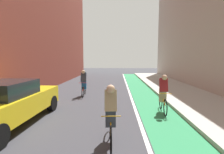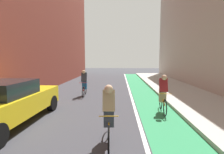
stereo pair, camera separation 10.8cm
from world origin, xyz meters
The scene contains 8 objects.
ground_plane centered at (0.00, 12.10, 0.00)m, with size 70.86×70.86×0.00m, color #38383D.
bike_lane_paint centered at (2.88, 14.10, 0.00)m, with size 1.60×32.21×0.00m, color #2D8451.
lane_divider_stripe centered at (1.98, 14.10, 0.00)m, with size 0.12×32.21×0.00m, color white.
sidewalk_right centered at (5.40, 14.10, 0.07)m, with size 3.43×32.21×0.14m, color #A8A59E.
parked_sedan_yellow_cab centered at (-2.63, 9.53, 0.79)m, with size 2.13×4.50×1.53m.
cyclist_mid centered at (1.00, 8.36, 0.81)m, with size 0.48×1.72×1.61m.
cyclist_trailing centered at (3.11, 11.18, 0.81)m, with size 0.48×1.73×1.62m.
cyclist_far centered at (-0.88, 14.33, 0.85)m, with size 0.48×1.71×1.61m.
Camera 1 is at (1.18, 3.78, 2.26)m, focal length 28.17 mm.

